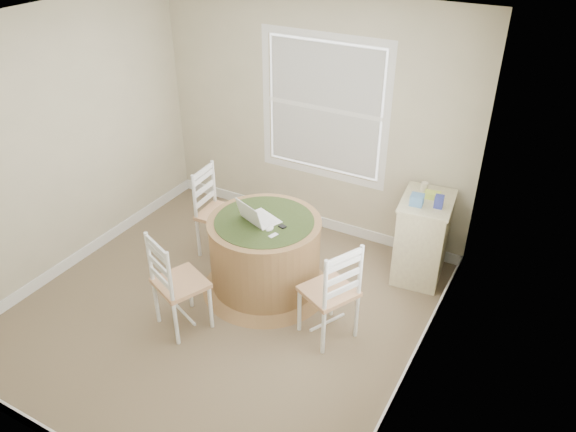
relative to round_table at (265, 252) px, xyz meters
The scene contains 14 objects.
room 0.94m from the round_table, 91.53° to the right, with size 3.64×3.64×2.64m.
round_table is the anchor object (origin of this frame).
chair_left 0.81m from the round_table, 157.27° to the left, with size 0.42×0.40×0.95m, color white, non-canonical shape.
chair_near 0.91m from the round_table, 113.62° to the right, with size 0.42×0.40×0.95m, color white, non-canonical shape.
chair_right 0.88m from the round_table, 20.32° to the right, with size 0.42×0.40×0.95m, color white, non-canonical shape.
laptop 0.38m from the round_table, 153.14° to the right, with size 0.42×0.40×0.23m.
mouse 0.39m from the round_table, 40.81° to the right, with size 0.06×0.10×0.03m, color white.
phone 0.44m from the round_table, 41.61° to the right, with size 0.04×0.09×0.02m, color #B7BABF.
keys 0.41m from the round_table, ahead, with size 0.06×0.05×0.03m, color black.
corner_chest 1.57m from the round_table, 37.12° to the left, with size 0.57×0.70×0.87m.
tissue_box 1.50m from the round_table, 33.97° to the left, with size 0.12×0.12×0.10m, color #558AC2.
box_yellow 1.70m from the round_table, 38.40° to the left, with size 0.15×0.10×0.06m, color #CADE4E.
box_blue 1.71m from the round_table, 31.25° to the left, with size 0.08×0.08×0.12m, color #303992.
cup_cream 1.69m from the round_table, 44.27° to the left, with size 0.07×0.07×0.09m, color beige.
Camera 1 is at (2.52, -3.27, 3.50)m, focal length 35.00 mm.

